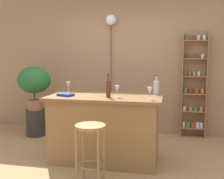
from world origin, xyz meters
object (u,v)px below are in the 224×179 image
(bar_stool, at_px, (90,140))
(pendant_globe_light, at_px, (111,22))
(wine_glass_center, at_px, (117,89))
(cookbook, at_px, (66,95))
(bottle_olive_oil, at_px, (108,88))
(wine_glass_right, at_px, (68,85))
(wine_glass_left, at_px, (150,91))
(potted_plant, at_px, (34,82))
(spice_shelf, at_px, (194,88))
(bottle_sauce_amber, at_px, (156,87))
(plant_stool, at_px, (35,122))

(bar_stool, xyz_separation_m, pendant_globe_light, (-0.26, 2.29, 1.61))
(wine_glass_center, relative_size, cookbook, 0.78)
(bar_stool, xyz_separation_m, cookbook, (-0.55, 0.64, 0.43))
(bar_stool, xyz_separation_m, bottle_olive_oil, (0.07, 0.64, 0.53))
(bottle_olive_oil, height_order, wine_glass_right, bottle_olive_oil)
(bottle_olive_oil, bearing_deg, wine_glass_left, -5.62)
(wine_glass_center, xyz_separation_m, pendant_globe_light, (-0.44, 1.60, 1.09))
(bar_stool, relative_size, potted_plant, 0.88)
(bottle_olive_oil, bearing_deg, spice_shelf, 52.33)
(bar_stool, distance_m, wine_glass_left, 1.01)
(bottle_sauce_amber, xyz_separation_m, wine_glass_center, (-0.51, -0.37, 0.01))
(plant_stool, bearing_deg, bar_stool, -46.69)
(spice_shelf, bearing_deg, potted_plant, -169.15)
(bar_stool, relative_size, wine_glass_right, 4.36)
(bottle_sauce_amber, relative_size, wine_glass_right, 1.74)
(spice_shelf, bearing_deg, wine_glass_right, -148.88)
(bar_stool, height_order, wine_glass_left, wine_glass_left)
(wine_glass_left, bearing_deg, spice_shelf, 67.90)
(plant_stool, distance_m, potted_plant, 0.77)
(wine_glass_center, relative_size, wine_glass_right, 1.00)
(pendant_globe_light, bearing_deg, wine_glass_center, -74.71)
(potted_plant, bearing_deg, wine_glass_right, -34.66)
(bottle_sauce_amber, xyz_separation_m, cookbook, (-1.25, -0.41, -0.09))
(wine_glass_right, xyz_separation_m, cookbook, (0.11, -0.41, -0.10))
(potted_plant, bearing_deg, spice_shelf, 10.85)
(spice_shelf, relative_size, wine_glass_center, 11.81)
(bottle_sauce_amber, bearing_deg, bottle_olive_oil, -146.13)
(bottle_sauce_amber, distance_m, wine_glass_center, 0.63)
(wine_glass_center, height_order, pendant_globe_light, pendant_globe_light)
(wine_glass_right, bearing_deg, wine_glass_center, -23.05)
(bottle_sauce_amber, bearing_deg, spice_shelf, 62.50)
(wine_glass_left, bearing_deg, wine_glass_right, 160.21)
(wine_glass_right, distance_m, pendant_globe_light, 1.70)
(plant_stool, bearing_deg, potted_plant, 180.00)
(potted_plant, height_order, wine_glass_right, potted_plant)
(bottle_sauce_amber, xyz_separation_m, wine_glass_right, (-1.36, -0.00, 0.01))
(bottle_sauce_amber, distance_m, cookbook, 1.32)
(bar_stool, xyz_separation_m, potted_plant, (-1.59, 1.69, 0.49))
(plant_stool, distance_m, wine_glass_right, 1.39)
(bottle_sauce_amber, bearing_deg, bar_stool, -123.30)
(wine_glass_left, xyz_separation_m, cookbook, (-1.19, 0.06, -0.10))
(bar_stool, distance_m, bottle_olive_oil, 0.83)
(bar_stool, height_order, plant_stool, bar_stool)
(bottle_sauce_amber, bearing_deg, wine_glass_center, -144.54)
(spice_shelf, height_order, bottle_sauce_amber, spice_shelf)
(spice_shelf, bearing_deg, bottle_sauce_amber, -117.50)
(pendant_globe_light, bearing_deg, bottle_sauce_amber, -52.39)
(wine_glass_center, distance_m, pendant_globe_light, 1.98)
(bar_stool, distance_m, plant_stool, 2.34)
(wine_glass_center, bearing_deg, spice_shelf, 53.96)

